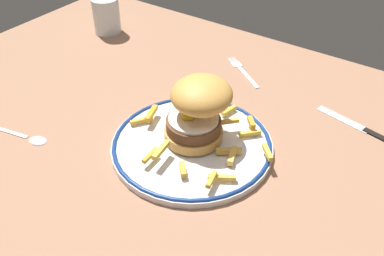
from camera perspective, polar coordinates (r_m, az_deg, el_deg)
The scene contains 8 objects.
ground_plane at distance 78.20cm, azimuth 2.66°, elevation -4.01°, with size 144.43×91.96×4.00cm, color #996D52.
dinner_plate at distance 76.58cm, azimuth 0.00°, elevation -2.21°, with size 29.00×29.00×1.60cm.
burger at distance 74.04cm, azimuth 0.81°, elevation 2.55°, with size 11.96×13.13×11.36cm.
fries_pile at distance 75.94cm, azimuth 1.44°, elevation -1.06°, with size 27.19×23.35×2.58cm.
water_glass at distance 118.00cm, azimuth -11.35°, elevation 14.26°, with size 7.06×7.06×9.28cm.
fork at distance 99.71cm, azimuth 6.80°, elevation 7.61°, with size 12.56×9.43×0.36cm.
knife at distance 87.31cm, azimuth 22.30°, elevation -0.23°, with size 17.92×5.19×0.70cm.
spoon at distance 84.27cm, azimuth -20.75°, elevation -1.21°, with size 13.37×4.35×0.90cm.
Camera 1 is at (30.13, -49.54, 50.48)cm, focal length 39.82 mm.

